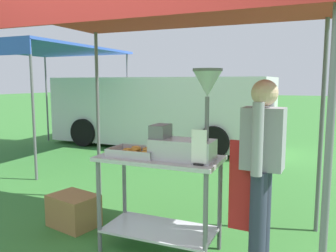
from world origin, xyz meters
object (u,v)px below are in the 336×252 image
object	(u,v)px
donut_cart	(160,185)
supply_crate	(74,210)
van_white	(161,110)
neighbour_tent	(37,51)
stall_canopy	(164,15)
menu_sign	(199,150)
donut_fryer	(188,129)
vendor	(261,164)
donut_tray	(136,152)

from	to	relation	value
donut_cart	supply_crate	distance (m)	1.21
van_white	donut_cart	bearing A→B (deg)	-66.08
van_white	neighbour_tent	xyz separation A→B (m)	(-1.82, -2.21, 1.34)
stall_canopy	menu_sign	world-z (taller)	stall_canopy
donut_fryer	supply_crate	distance (m)	1.73
van_white	neighbour_tent	distance (m)	3.16
stall_canopy	van_white	xyz separation A→B (m)	(-2.25, 4.96, -1.30)
donut_fryer	van_white	size ratio (longest dim) A/B	0.15
donut_cart	vendor	distance (m)	0.94
donut_cart	donut_fryer	distance (m)	0.62
van_white	supply_crate	bearing A→B (deg)	-76.98
menu_sign	supply_crate	world-z (taller)	menu_sign
supply_crate	donut_fryer	bearing A→B (deg)	-6.87
donut_fryer	neighbour_tent	xyz separation A→B (m)	(-4.35, 2.88, 1.03)
donut_tray	van_white	distance (m)	5.49
supply_crate	neighbour_tent	bearing A→B (deg)	137.44
stall_canopy	donut_cart	bearing A→B (deg)	-90.00
stall_canopy	donut_cart	xyz separation A→B (m)	(0.00, -0.10, -1.54)
donut_tray	donut_cart	bearing A→B (deg)	10.09
donut_cart	supply_crate	bearing A→B (deg)	172.81
supply_crate	stall_canopy	bearing A→B (deg)	-2.10
donut_fryer	vendor	world-z (taller)	donut_fryer
supply_crate	menu_sign	bearing A→B (deg)	-11.45
donut_tray	menu_sign	xyz separation A→B (m)	(0.66, -0.13, 0.10)
vendor	neighbour_tent	distance (m)	5.83
stall_canopy	neighbour_tent	bearing A→B (deg)	145.86
stall_canopy	supply_crate	distance (m)	2.29
donut_fryer	vendor	size ratio (longest dim) A/B	0.49
stall_canopy	donut_tray	size ratio (longest dim) A/B	6.34
donut_cart	van_white	world-z (taller)	van_white
donut_tray	neighbour_tent	bearing A→B (deg)	142.96
neighbour_tent	donut_fryer	bearing A→B (deg)	-33.55
donut_fryer	supply_crate	bearing A→B (deg)	173.13
vendor	stall_canopy	bearing A→B (deg)	179.36
stall_canopy	donut_tray	distance (m)	1.27
donut_tray	vendor	distance (m)	1.14
menu_sign	donut_cart	bearing A→B (deg)	158.27
stall_canopy	donut_fryer	size ratio (longest dim) A/B	3.71
stall_canopy	van_white	bearing A→B (deg)	114.34
stall_canopy	neighbour_tent	size ratio (longest dim) A/B	0.91
vendor	supply_crate	world-z (taller)	vendor
neighbour_tent	supply_crate	bearing A→B (deg)	-42.56
donut_cart	vendor	size ratio (longest dim) A/B	0.70
stall_canopy	supply_crate	size ratio (longest dim) A/B	5.07
stall_canopy	donut_fryer	xyz separation A→B (m)	(0.28, -0.13, -1.00)
donut_cart	menu_sign	bearing A→B (deg)	-21.73
donut_cart	neighbour_tent	bearing A→B (deg)	144.91
vendor	neighbour_tent	world-z (taller)	neighbour_tent
donut_cart	van_white	distance (m)	5.54
stall_canopy	donut_fryer	bearing A→B (deg)	-24.17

